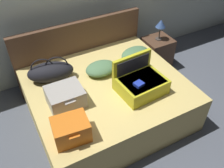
% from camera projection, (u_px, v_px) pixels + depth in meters
% --- Properties ---
extents(ground_plane, '(12.00, 12.00, 0.00)m').
position_uv_depth(ground_plane, '(122.00, 133.00, 3.26)').
color(ground_plane, '#4C515B').
extents(bed, '(1.95, 1.71, 0.55)m').
position_uv_depth(bed, '(108.00, 99.00, 3.34)').
color(bed, tan).
rests_on(bed, ground).
extents(headboard, '(1.99, 0.08, 1.02)m').
position_uv_depth(headboard, '(80.00, 52.00, 3.78)').
color(headboard, '#4C3323').
rests_on(headboard, ground).
extents(hard_case_large, '(0.58, 0.49, 0.41)m').
position_uv_depth(hard_case_large, '(140.00, 83.00, 3.00)').
color(hard_case_large, gold).
rests_on(hard_case_large, bed).
extents(hard_case_medium, '(0.40, 0.38, 0.22)m').
position_uv_depth(hard_case_medium, '(65.00, 97.00, 2.83)').
color(hard_case_medium, gray).
rests_on(hard_case_medium, bed).
extents(hard_case_small, '(0.38, 0.33, 0.23)m').
position_uv_depth(hard_case_small, '(71.00, 130.00, 2.46)').
color(hard_case_small, '#D16619').
rests_on(hard_case_small, bed).
extents(duffel_bag, '(0.64, 0.42, 0.34)m').
position_uv_depth(duffel_bag, '(51.00, 72.00, 3.15)').
color(duffel_bag, black).
rests_on(duffel_bag, bed).
extents(pillow_near_headboard, '(0.50, 0.39, 0.15)m').
position_uv_depth(pillow_near_headboard, '(135.00, 54.00, 3.55)').
color(pillow_near_headboard, '#4C724C').
rests_on(pillow_near_headboard, bed).
extents(pillow_center_head, '(0.43, 0.32, 0.15)m').
position_uv_depth(pillow_center_head, '(101.00, 68.00, 3.29)').
color(pillow_center_head, '#4C724C').
rests_on(pillow_center_head, bed).
extents(nightstand, '(0.44, 0.40, 0.54)m').
position_uv_depth(nightstand, '(157.00, 53.00, 4.20)').
color(nightstand, '#4C3323').
rests_on(nightstand, ground).
extents(table_lamp, '(0.16, 0.16, 0.34)m').
position_uv_depth(table_lamp, '(161.00, 25.00, 3.85)').
color(table_lamp, '#3F3833').
rests_on(table_lamp, nightstand).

